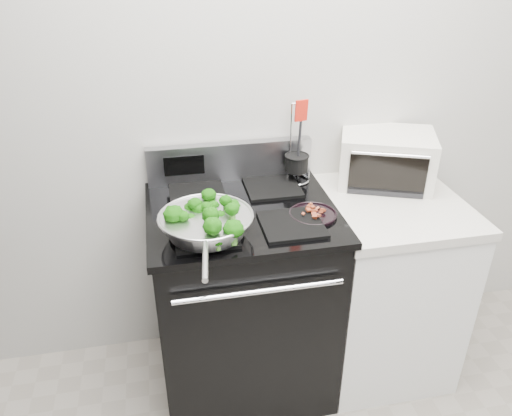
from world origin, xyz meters
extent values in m
cube|color=#B4B1AB|center=(0.00, 1.75, 1.35)|extent=(4.00, 0.02, 2.70)
cube|color=black|center=(-0.30, 1.41, 0.46)|extent=(0.76, 0.66, 0.92)
cube|color=black|center=(-0.30, 1.41, 0.94)|extent=(0.79, 0.69, 0.03)
cube|color=#99999E|center=(-0.30, 1.72, 1.04)|extent=(0.76, 0.05, 0.18)
cube|color=black|center=(-0.47, 1.24, 0.96)|extent=(0.24, 0.24, 0.01)
cube|color=black|center=(-0.13, 1.24, 0.96)|extent=(0.24, 0.24, 0.01)
cube|color=black|center=(-0.47, 1.58, 0.96)|extent=(0.24, 0.24, 0.01)
cube|color=black|center=(-0.13, 1.58, 0.96)|extent=(0.24, 0.24, 0.01)
cube|color=white|center=(0.39, 1.41, 0.44)|extent=(0.60, 0.66, 0.88)
cube|color=beige|center=(0.39, 1.41, 0.90)|extent=(0.62, 0.68, 0.04)
torus|color=silver|center=(-0.47, 1.24, 1.04)|extent=(0.36, 0.36, 0.01)
cylinder|color=silver|center=(-0.50, 0.96, 1.03)|extent=(0.05, 0.22, 0.02)
cylinder|color=black|center=(-0.02, 1.30, 0.95)|extent=(0.20, 0.20, 0.01)
cylinder|color=black|center=(0.00, 1.64, 1.04)|extent=(0.11, 0.11, 0.07)
cylinder|color=black|center=(0.00, 1.64, 1.13)|extent=(0.01, 0.01, 0.23)
cube|color=red|center=(0.00, 1.64, 1.29)|extent=(0.06, 0.02, 0.09)
cube|color=silver|center=(0.42, 1.61, 1.04)|extent=(0.51, 0.45, 0.24)
cube|color=black|center=(0.42, 1.45, 1.03)|extent=(0.32, 0.13, 0.17)
camera|label=1|loc=(-0.60, -0.39, 1.96)|focal=35.00mm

